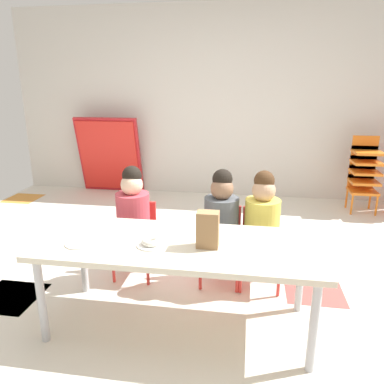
{
  "coord_description": "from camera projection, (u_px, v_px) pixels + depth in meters",
  "views": [
    {
      "loc": [
        0.37,
        -2.6,
        1.52
      ],
      "look_at": [
        0.0,
        -0.31,
        0.84
      ],
      "focal_mm": 34.34,
      "sensor_mm": 36.0,
      "label": 1
    }
  ],
  "objects": [
    {
      "name": "kid_chair_orange_stack",
      "position": [
        364.0,
        170.0,
        4.44
      ],
      "size": [
        0.32,
        0.3,
        0.92
      ],
      "color": "orange",
      "rests_on": "ground_plane"
    },
    {
      "name": "ground_plane",
      "position": [
        198.0,
        282.0,
        2.96
      ],
      "size": [
        5.9,
        5.01,
        0.02
      ],
      "color": "silver"
    },
    {
      "name": "paper_plate_center_table",
      "position": [
        80.0,
        243.0,
        2.23
      ],
      "size": [
        0.18,
        0.18,
        0.01
      ],
      "primitive_type": "cylinder",
      "color": "white",
      "rests_on": "craft_table"
    },
    {
      "name": "donut_powdered_on_plate",
      "position": [
        151.0,
        241.0,
        2.2
      ],
      "size": [
        0.12,
        0.12,
        0.04
      ],
      "primitive_type": "torus",
      "color": "white",
      "rests_on": "craft_table"
    },
    {
      "name": "craft_table",
      "position": [
        179.0,
        250.0,
        2.27
      ],
      "size": [
        1.73,
        0.69,
        0.59
      ],
      "color": "beige",
      "rests_on": "ground_plane"
    },
    {
      "name": "seated_child_far_right",
      "position": [
        262.0,
        219.0,
        2.73
      ],
      "size": [
        0.32,
        0.32,
        0.92
      ],
      "color": "red",
      "rests_on": "ground_plane"
    },
    {
      "name": "paper_plate_near_edge",
      "position": [
        152.0,
        245.0,
        2.21
      ],
      "size": [
        0.18,
        0.18,
        0.01
      ],
      "primitive_type": "cylinder",
      "color": "white",
      "rests_on": "craft_table"
    },
    {
      "name": "seated_child_near_camera",
      "position": [
        133.0,
        212.0,
        2.88
      ],
      "size": [
        0.32,
        0.32,
        0.92
      ],
      "color": "red",
      "rests_on": "ground_plane"
    },
    {
      "name": "seated_child_middle_seat",
      "position": [
        221.0,
        217.0,
        2.78
      ],
      "size": [
        0.32,
        0.32,
        0.92
      ],
      "color": "red",
      "rests_on": "ground_plane"
    },
    {
      "name": "paper_bag_brown",
      "position": [
        208.0,
        230.0,
        2.16
      ],
      "size": [
        0.13,
        0.09,
        0.22
      ],
      "primitive_type": "cube",
      "color": "#9E754C",
      "rests_on": "craft_table"
    },
    {
      "name": "folded_activity_table",
      "position": [
        109.0,
        156.0,
        5.22
      ],
      "size": [
        0.9,
        0.29,
        1.09
      ],
      "color": "red",
      "rests_on": "ground_plane"
    },
    {
      "name": "back_wall",
      "position": [
        225.0,
        104.0,
        4.96
      ],
      "size": [
        5.9,
        0.1,
        2.52
      ],
      "primitive_type": "cube",
      "color": "beige",
      "rests_on": "ground_plane"
    }
  ]
}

